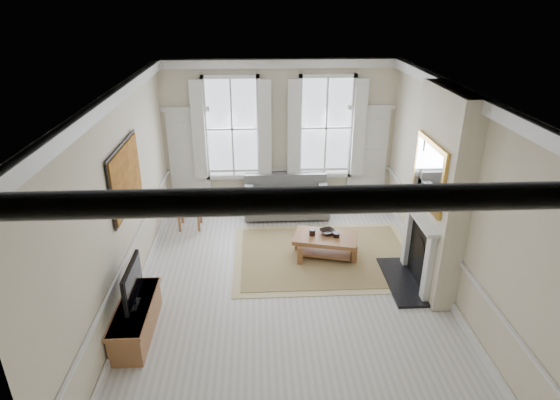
{
  "coord_description": "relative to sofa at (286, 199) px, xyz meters",
  "views": [
    {
      "loc": [
        -0.5,
        -6.62,
        4.69
      ],
      "look_at": [
        -0.11,
        1.07,
        1.25
      ],
      "focal_mm": 30.0,
      "sensor_mm": 36.0,
      "label": 1
    }
  ],
  "objects": [
    {
      "name": "floor",
      "position": [
        -0.14,
        -3.11,
        -0.36
      ],
      "size": [
        7.2,
        7.2,
        0.0
      ],
      "primitive_type": "plane",
      "color": "#B7B5AD",
      "rests_on": "ground"
    },
    {
      "name": "ceiling",
      "position": [
        -0.14,
        -3.11,
        3.04
      ],
      "size": [
        7.2,
        7.2,
        0.0
      ],
      "primitive_type": "plane",
      "rotation": [
        3.14,
        0.0,
        0.0
      ],
      "color": "white",
      "rests_on": "back_wall"
    },
    {
      "name": "back_wall",
      "position": [
        -0.14,
        0.49,
        1.34
      ],
      "size": [
        5.2,
        0.0,
        5.2
      ],
      "primitive_type": "plane",
      "rotation": [
        1.57,
        0.0,
        0.0
      ],
      "color": "beige",
      "rests_on": "floor"
    },
    {
      "name": "left_wall",
      "position": [
        -2.74,
        -3.11,
        1.34
      ],
      "size": [
        0.0,
        7.2,
        7.2
      ],
      "primitive_type": "plane",
      "rotation": [
        1.57,
        0.0,
        1.57
      ],
      "color": "beige",
      "rests_on": "floor"
    },
    {
      "name": "right_wall",
      "position": [
        2.46,
        -3.11,
        1.34
      ],
      "size": [
        0.0,
        7.2,
        7.2
      ],
      "primitive_type": "plane",
      "rotation": [
        1.57,
        0.0,
        -1.57
      ],
      "color": "beige",
      "rests_on": "floor"
    },
    {
      "name": "window_left",
      "position": [
        -1.19,
        0.44,
        1.54
      ],
      "size": [
        1.26,
        0.2,
        2.2
      ],
      "primitive_type": null,
      "color": "#B2BCC6",
      "rests_on": "back_wall"
    },
    {
      "name": "window_right",
      "position": [
        0.91,
        0.44,
        1.54
      ],
      "size": [
        1.26,
        0.2,
        2.2
      ],
      "primitive_type": null,
      "color": "#B2BCC6",
      "rests_on": "back_wall"
    },
    {
      "name": "door_left",
      "position": [
        -2.19,
        0.45,
        0.79
      ],
      "size": [
        0.9,
        0.08,
        2.3
      ],
      "primitive_type": "cube",
      "color": "silver",
      "rests_on": "floor"
    },
    {
      "name": "door_right",
      "position": [
        1.91,
        0.45,
        0.79
      ],
      "size": [
        0.9,
        0.08,
        2.3
      ],
      "primitive_type": "cube",
      "color": "silver",
      "rests_on": "floor"
    },
    {
      "name": "painting",
      "position": [
        -2.7,
        -2.81,
        1.69
      ],
      "size": [
        0.05,
        1.66,
        1.06
      ],
      "primitive_type": "cube",
      "color": "#C07C21",
      "rests_on": "left_wall"
    },
    {
      "name": "chimney_breast",
      "position": [
        2.29,
        -2.91,
        1.34
      ],
      "size": [
        0.35,
        1.7,
        3.38
      ],
      "primitive_type": "cube",
      "color": "beige",
      "rests_on": "floor"
    },
    {
      "name": "hearth",
      "position": [
        1.86,
        -2.91,
        -0.34
      ],
      "size": [
        0.55,
        1.5,
        0.05
      ],
      "primitive_type": "cube",
      "color": "black",
      "rests_on": "floor"
    },
    {
      "name": "fireplace",
      "position": [
        2.06,
        -2.91,
        0.37
      ],
      "size": [
        0.21,
        1.45,
        1.33
      ],
      "color": "silver",
      "rests_on": "floor"
    },
    {
      "name": "mirror",
      "position": [
        2.07,
        -2.91,
        1.69
      ],
      "size": [
        0.06,
        1.26,
        1.06
      ],
      "primitive_type": "cube",
      "color": "#BD8C34",
      "rests_on": "chimney_breast"
    },
    {
      "name": "sofa",
      "position": [
        0.0,
        0.0,
        0.0
      ],
      "size": [
        1.88,
        0.92,
        0.87
      ],
      "color": "#5F5F5D",
      "rests_on": "floor"
    },
    {
      "name": "side_table",
      "position": [
        -2.11,
        -0.58,
        0.12
      ],
      "size": [
        0.62,
        0.62,
        0.6
      ],
      "rotation": [
        0.0,
        0.0,
        -0.34
      ],
      "color": "brown",
      "rests_on": "floor"
    },
    {
      "name": "rug",
      "position": [
        0.63,
        -1.96,
        -0.35
      ],
      "size": [
        3.5,
        2.6,
        0.02
      ],
      "primitive_type": "cube",
      "color": "olive",
      "rests_on": "floor"
    },
    {
      "name": "coffee_table",
      "position": [
        0.63,
        -1.96,
        0.0
      ],
      "size": [
        1.32,
        0.96,
        0.44
      ],
      "rotation": [
        0.0,
        0.0,
        -0.25
      ],
      "color": "brown",
      "rests_on": "rug"
    },
    {
      "name": "ceramic_pot_a",
      "position": [
        0.38,
        -1.91,
        0.14
      ],
      "size": [
        0.12,
        0.12,
        0.12
      ],
      "primitive_type": "cylinder",
      "color": "black",
      "rests_on": "coffee_table"
    },
    {
      "name": "ceramic_pot_b",
      "position": [
        0.83,
        -2.01,
        0.12
      ],
      "size": [
        0.12,
        0.12,
        0.09
      ],
      "primitive_type": "cylinder",
      "color": "black",
      "rests_on": "coffee_table"
    },
    {
      "name": "bowl",
      "position": [
        0.68,
        -1.86,
        0.12
      ],
      "size": [
        0.39,
        0.39,
        0.07
      ],
      "primitive_type": "imported",
      "rotation": [
        0.0,
        0.0,
        0.39
      ],
      "color": "black",
      "rests_on": "coffee_table"
    },
    {
      "name": "tv_stand",
      "position": [
        -2.48,
        -4.04,
        -0.11
      ],
      "size": [
        0.46,
        1.42,
        0.51
      ],
      "primitive_type": "cube",
      "color": "brown",
      "rests_on": "floor"
    },
    {
      "name": "tv",
      "position": [
        -2.45,
        -4.04,
        0.54
      ],
      "size": [
        0.08,
        0.9,
        0.68
      ],
      "color": "black",
      "rests_on": "tv_stand"
    }
  ]
}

